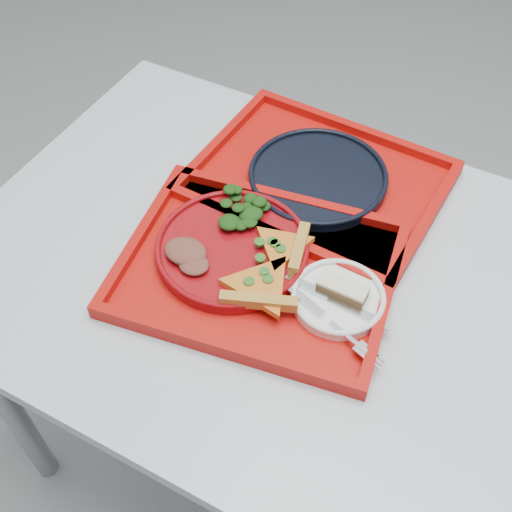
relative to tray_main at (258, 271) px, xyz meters
name	(u,v)px	position (x,y,z in m)	size (l,w,h in m)	color
ground	(358,489)	(0.27, 0.03, -0.76)	(10.00, 10.00, 0.00)	gray
table	(408,347)	(0.27, 0.03, -0.08)	(1.60, 0.80, 0.75)	#ABB4C0
tray_main	(258,271)	(0.00, 0.00, 0.00)	(0.45, 0.35, 0.01)	#AD0E09
tray_far	(317,184)	(0.00, 0.24, 0.00)	(0.45, 0.35, 0.01)	#AD0E09
dinner_plate	(232,250)	(-0.05, 0.01, 0.02)	(0.26, 0.26, 0.02)	maroon
side_plate	(338,299)	(0.14, 0.00, 0.01)	(0.15, 0.15, 0.01)	white
navy_plate	(318,178)	(0.00, 0.24, 0.01)	(0.26, 0.26, 0.02)	black
pizza_slice_a	(261,284)	(0.03, -0.04, 0.03)	(0.14, 0.12, 0.02)	gold
pizza_slice_b	(282,245)	(0.02, 0.04, 0.03)	(0.12, 0.10, 0.02)	gold
salad_heap	(236,205)	(-0.09, 0.08, 0.05)	(0.09, 0.08, 0.04)	black
meat_portion	(186,251)	(-0.11, -0.04, 0.04)	(0.07, 0.06, 0.02)	brown
dessert_bar	(343,289)	(0.15, 0.01, 0.03)	(0.08, 0.03, 0.02)	#51331B
knife	(337,301)	(0.15, -0.01, 0.02)	(0.18, 0.02, 0.01)	silver
fork	(329,321)	(0.15, -0.05, 0.02)	(0.18, 0.02, 0.01)	silver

